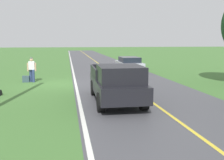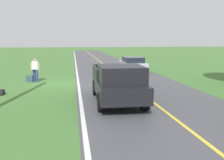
{
  "view_description": "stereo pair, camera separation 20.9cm",
  "coord_description": "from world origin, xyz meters",
  "px_view_note": "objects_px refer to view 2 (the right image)",
  "views": [
    {
      "loc": [
        -0.66,
        17.37,
        2.87
      ],
      "look_at": [
        -2.24,
        8.31,
        1.46
      ],
      "focal_mm": 41.18,
      "sensor_mm": 36.0,
      "label": 1
    },
    {
      "loc": [
        -0.86,
        17.41,
        2.87
      ],
      "look_at": [
        -2.24,
        8.31,
        1.46
      ],
      "focal_mm": 41.18,
      "sensor_mm": 36.0,
      "label": 2
    }
  ],
  "objects_px": {
    "hitchhiker_walking": "(35,68)",
    "suitcase_carried": "(29,79)",
    "sedan_near_oncoming": "(133,64)",
    "pickup_truck_passing": "(118,82)"
  },
  "relations": [
    {
      "from": "pickup_truck_passing",
      "to": "hitchhiker_walking",
      "type": "bearing_deg",
      "value": -56.35
    },
    {
      "from": "sedan_near_oncoming",
      "to": "hitchhiker_walking",
      "type": "bearing_deg",
      "value": 28.65
    },
    {
      "from": "suitcase_carried",
      "to": "pickup_truck_passing",
      "type": "distance_m",
      "value": 8.67
    },
    {
      "from": "hitchhiker_walking",
      "to": "suitcase_carried",
      "type": "bearing_deg",
      "value": 9.08
    },
    {
      "from": "pickup_truck_passing",
      "to": "sedan_near_oncoming",
      "type": "relative_size",
      "value": 1.23
    },
    {
      "from": "hitchhiker_walking",
      "to": "suitcase_carried",
      "type": "height_order",
      "value": "hitchhiker_walking"
    },
    {
      "from": "suitcase_carried",
      "to": "pickup_truck_passing",
      "type": "xyz_separation_m",
      "value": [
        -5.1,
        6.97,
        0.74
      ]
    },
    {
      "from": "hitchhiker_walking",
      "to": "pickup_truck_passing",
      "type": "xyz_separation_m",
      "value": [
        -4.68,
        7.03,
        -0.01
      ]
    },
    {
      "from": "sedan_near_oncoming",
      "to": "pickup_truck_passing",
      "type": "bearing_deg",
      "value": 73.59
    },
    {
      "from": "hitchhiker_walking",
      "to": "sedan_near_oncoming",
      "type": "xyz_separation_m",
      "value": [
        -8.05,
        -4.4,
        -0.23
      ]
    }
  ]
}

